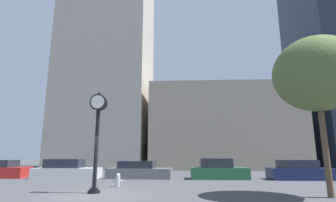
# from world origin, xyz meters

# --- Properties ---
(ground_plane) EXTENTS (200.00, 200.00, 0.00)m
(ground_plane) POSITION_xyz_m (0.00, 0.00, 0.00)
(ground_plane) COLOR #424247
(building_tall_tower) EXTENTS (11.42, 12.00, 39.89)m
(building_tall_tower) POSITION_xyz_m (-6.62, 24.00, 19.95)
(building_tall_tower) COLOR #ADA393
(building_tall_tower) RESTS_ON ground_plane
(building_storefront_row) EXTENTS (18.21, 12.00, 10.19)m
(building_storefront_row) POSITION_xyz_m (9.04, 24.00, 5.10)
(building_storefront_row) COLOR gray
(building_storefront_row) RESTS_ON ground_plane
(building_glass_modern) EXTENTS (8.04, 12.00, 34.14)m
(building_glass_modern) POSITION_xyz_m (24.30, 24.00, 17.07)
(building_glass_modern) COLOR #1E2838
(building_glass_modern) RESTS_ON ground_plane
(street_clock) EXTENTS (0.77, 0.55, 4.61)m
(street_clock) POSITION_xyz_m (-0.18, 0.59, 2.97)
(street_clock) COLOR black
(street_clock) RESTS_ON ground_plane
(car_red) EXTENTS (3.92, 2.07, 1.30)m
(car_red) POSITION_xyz_m (-9.86, 8.22, 0.55)
(car_red) COLOR red
(car_red) RESTS_ON ground_plane
(car_white) EXTENTS (4.71, 2.06, 1.38)m
(car_white) POSITION_xyz_m (-4.79, 8.11, 0.57)
(car_white) COLOR silver
(car_white) RESTS_ON ground_plane
(car_grey) EXTENTS (4.77, 2.16, 1.24)m
(car_grey) POSITION_xyz_m (0.60, 8.29, 0.52)
(car_grey) COLOR slate
(car_grey) RESTS_ON ground_plane
(car_green) EXTENTS (4.02, 1.95, 1.42)m
(car_green) POSITION_xyz_m (6.31, 8.08, 0.59)
(car_green) COLOR #236038
(car_green) RESTS_ON ground_plane
(car_navy) EXTENTS (4.32, 1.89, 1.33)m
(car_navy) POSITION_xyz_m (11.92, 7.80, 0.56)
(car_navy) COLOR #19234C
(car_navy) RESTS_ON ground_plane
(fire_hydrant_far) EXTENTS (0.55, 0.24, 0.70)m
(fire_hydrant_far) POSITION_xyz_m (0.31, 2.99, 0.36)
(fire_hydrant_far) COLOR #B7B7BC
(fire_hydrant_far) RESTS_ON ground_plane
(bare_tree) EXTENTS (3.63, 3.63, 6.75)m
(bare_tree) POSITION_xyz_m (9.64, -0.18, 5.10)
(bare_tree) COLOR brown
(bare_tree) RESTS_ON ground_plane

